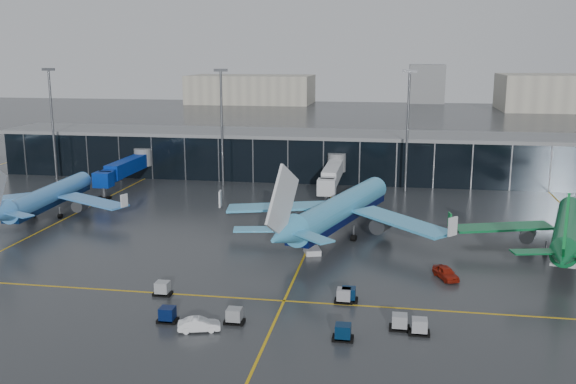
% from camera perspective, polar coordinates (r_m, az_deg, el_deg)
% --- Properties ---
extents(ground, '(600.00, 600.00, 0.00)m').
position_cam_1_polar(ground, '(93.23, -4.87, -5.84)').
color(ground, '#282B2D').
rests_on(ground, ground).
extents(terminal_pier, '(142.00, 17.00, 10.70)m').
position_cam_1_polar(terminal_pier, '(151.28, 0.86, 3.37)').
color(terminal_pier, black).
rests_on(terminal_pier, ground).
extents(jet_bridges, '(94.00, 27.50, 7.20)m').
position_cam_1_polar(jet_bridges, '(143.01, -14.33, 2.10)').
color(jet_bridges, '#595B60').
rests_on(jet_bridges, ground).
extents(flood_masts, '(203.00, 0.50, 25.50)m').
position_cam_1_polar(flood_masts, '(137.70, 2.19, 5.99)').
color(flood_masts, '#595B60').
rests_on(flood_masts, ground).
extents(distant_hangars, '(260.00, 71.00, 22.00)m').
position_cam_1_polar(distant_hangars, '(357.50, 14.02, 8.73)').
color(distant_hangars, '#B2AD99').
rests_on(distant_hangars, ground).
extents(taxi_lines, '(220.00, 120.00, 0.02)m').
position_cam_1_polar(taxi_lines, '(101.39, 2.11, -4.29)').
color(taxi_lines, gold).
rests_on(taxi_lines, ground).
extents(airliner_arkefly, '(34.74, 39.15, 11.61)m').
position_cam_1_polar(airliner_arkefly, '(122.90, -20.48, 0.66)').
color(airliner_arkefly, '#438FDD').
rests_on(airliner_arkefly, ground).
extents(airliner_klm_near, '(51.79, 55.46, 14.02)m').
position_cam_1_polar(airliner_klm_near, '(102.79, 4.75, -0.06)').
color(airliner_klm_near, '#43A7DC').
rests_on(airliner_klm_near, ground).
extents(airliner_aer_lingus, '(42.77, 46.04, 11.81)m').
position_cam_1_polar(airliner_aer_lingus, '(101.99, 23.68, -1.81)').
color(airliner_aer_lingus, '#0C6432').
rests_on(airliner_aer_lingus, ground).
extents(baggage_carts, '(32.73, 12.13, 1.70)m').
position_cam_1_polar(baggage_carts, '(72.67, 1.08, -10.54)').
color(baggage_carts, black).
rests_on(baggage_carts, ground).
extents(mobile_airstair, '(3.02, 3.69, 3.45)m').
position_cam_1_polar(mobile_airstair, '(94.69, 2.17, -5.02)').
color(mobile_airstair, silver).
rests_on(mobile_airstair, ground).
extents(service_van_red, '(3.66, 5.21, 1.65)m').
position_cam_1_polar(service_van_red, '(86.82, 13.85, -6.98)').
color(service_van_red, maroon).
rests_on(service_van_red, ground).
extents(service_van_white, '(4.75, 2.73, 1.48)m').
position_cam_1_polar(service_van_white, '(70.02, -7.91, -11.59)').
color(service_van_white, silver).
rests_on(service_van_white, ground).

